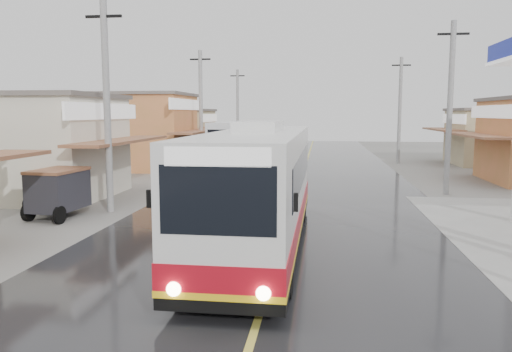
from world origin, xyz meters
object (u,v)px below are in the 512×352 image
Objects in this scene: second_bus at (245,144)px; tricycle_near at (58,190)px; coach_bus at (260,187)px; cyclist at (191,185)px; tricycle_far at (52,188)px.

second_bus is 16.72m from tricycle_near.
coach_bus is 5.28× the size of cyclist.
coach_bus is 4.93× the size of tricycle_far.
coach_bus is 1.16× the size of second_bus.
tricycle_near is at bearing 159.76° from coach_bus.
coach_bus is at bearing -76.59° from second_bus.
tricycle_far is at bearing 153.92° from coach_bus.
cyclist is at bearing -89.09° from second_bus.
cyclist is at bearing 119.46° from coach_bus.
tricycle_near is at bearing -102.02° from second_bus.
second_bus reaches higher than tricycle_near.
tricycle_near is (-3.92, -4.04, 0.32)m from cyclist.
tricycle_far is (-4.99, -2.56, 0.15)m from cyclist.
second_bus is at bearing 100.32° from coach_bus.
cyclist is 5.64m from tricycle_near.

